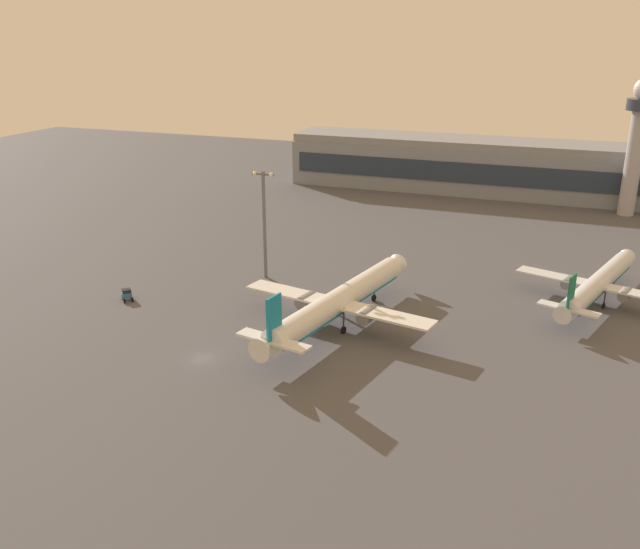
# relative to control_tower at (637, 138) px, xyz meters

# --- Properties ---
(ground_plane) EXTENTS (416.00, 416.00, 0.00)m
(ground_plane) POSITION_rel_control_tower_xyz_m (-66.06, -119.68, -21.36)
(ground_plane) COLOR #4C4C51
(terminal_building) EXTENTS (132.07, 22.40, 16.40)m
(terminal_building) POSITION_rel_control_tower_xyz_m (-36.88, 15.04, -13.27)
(terminal_building) COLOR gray
(terminal_building) RESTS_ON ground
(control_tower) EXTENTS (8.00, 8.00, 36.90)m
(control_tower) POSITION_rel_control_tower_xyz_m (0.00, 0.00, 0.00)
(control_tower) COLOR #A8A8B2
(control_tower) RESTS_ON ground
(airplane_near_gate) EXTENTS (36.17, 46.21, 11.92)m
(airplane_near_gate) POSITION_rel_control_tower_xyz_m (-50.22, -100.02, -16.85)
(airplane_near_gate) COLOR silver
(airplane_near_gate) RESTS_ON ground
(airplane_taxiway_distant) EXTENTS (30.22, 38.46, 10.08)m
(airplane_taxiway_distant) POSITION_rel_control_tower_xyz_m (-7.94, -72.57, -17.55)
(airplane_taxiway_distant) COLOR silver
(airplane_taxiway_distant) RESTS_ON ground
(pushback_tug) EXTENTS (3.44, 3.46, 2.05)m
(pushback_tug) POSITION_rel_control_tower_xyz_m (-92.23, -102.86, -20.29)
(pushback_tug) COLOR #3372BF
(pushback_tug) RESTS_ON ground
(apron_light_west) EXTENTS (4.80, 0.90, 22.44)m
(apron_light_west) POSITION_rel_control_tower_xyz_m (-72.47, -82.15, -8.35)
(apron_light_west) COLOR slate
(apron_light_west) RESTS_ON ground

